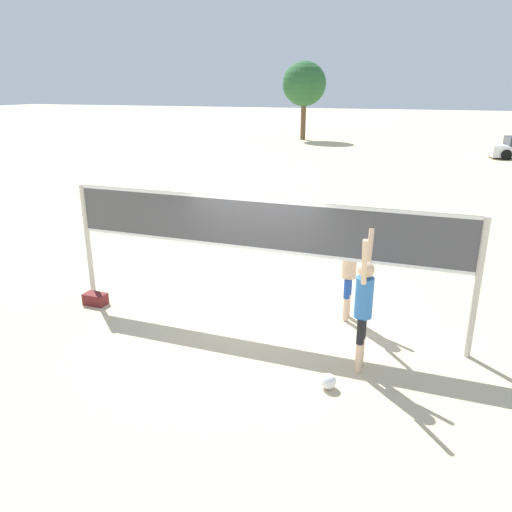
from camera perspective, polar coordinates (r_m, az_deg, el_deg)
ground_plane at (r=9.78m, az=0.00°, el=-7.42°), size 200.00×200.00×0.00m
volleyball_net at (r=9.15m, az=0.00°, el=2.48°), size 7.73×0.11×2.43m
player_spiker at (r=7.87m, az=12.22°, el=-4.96°), size 0.28×0.72×2.28m
player_blocker at (r=9.61m, az=10.62°, el=-1.01°), size 0.28×0.70×2.12m
volleyball at (r=7.81m, az=8.28°, el=-13.99°), size 0.24×0.24×0.24m
gear_bag at (r=10.97m, az=-17.88°, el=-4.69°), size 0.47×0.28×0.24m
tree_left_cluster at (r=44.17m, az=5.54°, el=18.96°), size 3.62×3.62×6.38m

